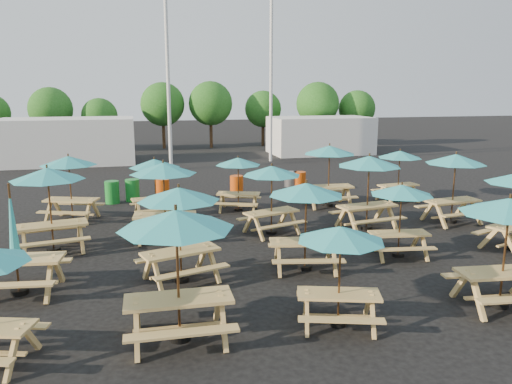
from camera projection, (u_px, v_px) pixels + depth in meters
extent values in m
plane|color=black|center=(267.00, 235.00, 15.93)|extent=(120.00, 120.00, 0.00)
cube|color=tan|center=(4.00, 325.00, 8.98)|extent=(1.63, 0.69, 0.04)
cube|color=tan|center=(16.00, 259.00, 11.20)|extent=(2.09, 1.03, 0.07)
cube|color=tan|center=(5.00, 285.00, 10.54)|extent=(2.03, 0.53, 0.04)
cube|color=tan|center=(28.00, 262.00, 11.98)|extent=(2.03, 0.53, 0.04)
cylinder|color=black|center=(19.00, 291.00, 11.35)|extent=(0.40, 0.40, 0.11)
cylinder|color=brown|center=(14.00, 240.00, 11.10)|extent=(0.05, 0.05, 2.57)
cone|color=teal|center=(12.00, 220.00, 11.01)|extent=(0.25, 0.25, 1.67)
cube|color=tan|center=(52.00, 225.00, 14.17)|extent=(2.02, 1.09, 0.06)
cube|color=tan|center=(54.00, 242.00, 13.60)|extent=(1.94, 0.62, 0.04)
cube|color=tan|center=(51.00, 229.00, 14.86)|extent=(1.94, 0.62, 0.04)
cylinder|color=black|center=(54.00, 250.00, 14.32)|extent=(0.38, 0.38, 0.11)
cylinder|color=brown|center=(50.00, 210.00, 14.08)|extent=(0.05, 0.05, 2.45)
cone|color=teal|center=(47.00, 174.00, 13.87)|extent=(2.38, 2.38, 0.34)
cube|color=tan|center=(71.00, 200.00, 17.54)|extent=(1.95, 1.25, 0.06)
cube|color=tan|center=(63.00, 212.00, 16.95)|extent=(1.80, 0.82, 0.04)
cube|color=tan|center=(80.00, 204.00, 18.25)|extent=(1.80, 0.82, 0.04)
cylinder|color=black|center=(73.00, 219.00, 17.69)|extent=(0.36, 0.36, 0.10)
cylinder|color=brown|center=(71.00, 188.00, 17.46)|extent=(0.04, 0.04, 2.32)
cone|color=teal|center=(68.00, 161.00, 17.26)|extent=(2.45, 2.45, 0.32)
cube|color=tan|center=(179.00, 299.00, 9.13)|extent=(1.98, 0.81, 0.07)
cube|color=tan|center=(182.00, 333.00, 8.50)|extent=(1.97, 0.32, 0.04)
cube|color=tan|center=(177.00, 299.00, 9.88)|extent=(1.97, 0.32, 0.04)
cylinder|color=black|center=(180.00, 337.00, 9.28)|extent=(0.39, 0.39, 0.11)
cylinder|color=brown|center=(178.00, 276.00, 9.04)|extent=(0.05, 0.05, 2.51)
cone|color=teal|center=(176.00, 219.00, 8.82)|extent=(2.14, 2.14, 0.35)
cube|color=tan|center=(181.00, 251.00, 11.96)|extent=(1.97, 1.23, 0.06)
cube|color=tan|center=(192.00, 272.00, 11.45)|extent=(1.83, 0.80, 0.04)
cube|color=tan|center=(171.00, 255.00, 12.58)|extent=(1.83, 0.80, 0.04)
cylinder|color=black|center=(181.00, 279.00, 12.10)|extent=(0.37, 0.37, 0.10)
cylinder|color=brown|center=(180.00, 235.00, 11.87)|extent=(0.04, 0.04, 2.35)
cone|color=teal|center=(179.00, 194.00, 11.67)|extent=(2.45, 2.45, 0.33)
cube|color=tan|center=(165.00, 215.00, 15.28)|extent=(1.96, 0.92, 0.06)
cube|color=tan|center=(165.00, 231.00, 14.67)|extent=(1.92, 0.45, 0.04)
cube|color=tan|center=(166.00, 219.00, 16.02)|extent=(1.92, 0.45, 0.04)
cylinder|color=black|center=(166.00, 238.00, 15.43)|extent=(0.38, 0.38, 0.11)
cylinder|color=brown|center=(164.00, 201.00, 15.19)|extent=(0.05, 0.05, 2.43)
cone|color=teal|center=(163.00, 168.00, 14.99)|extent=(2.21, 2.21, 0.34)
cube|color=tan|center=(156.00, 199.00, 17.95)|extent=(1.76, 0.88, 0.06)
cube|color=tan|center=(159.00, 210.00, 17.44)|extent=(1.71, 0.46, 0.04)
cube|color=tan|center=(153.00, 203.00, 18.57)|extent=(1.71, 0.46, 0.04)
cylinder|color=black|center=(157.00, 216.00, 18.08)|extent=(0.34, 0.34, 0.09)
cylinder|color=brown|center=(155.00, 188.00, 17.87)|extent=(0.04, 0.04, 2.16)
cone|color=teal|center=(154.00, 163.00, 17.69)|extent=(2.02, 2.02, 0.30)
cube|color=tan|center=(339.00, 294.00, 9.71)|extent=(1.71, 1.07, 0.05)
cube|color=tan|center=(342.00, 320.00, 9.19)|extent=(1.60, 0.69, 0.04)
cube|color=tan|center=(335.00, 294.00, 10.34)|extent=(1.60, 0.69, 0.04)
cylinder|color=black|center=(338.00, 323.00, 9.84)|extent=(0.32, 0.32, 0.09)
cylinder|color=brown|center=(339.00, 276.00, 9.64)|extent=(0.04, 0.04, 2.05)
cone|color=teal|center=(341.00, 233.00, 9.46)|extent=(2.13, 2.13, 0.28)
cube|color=tan|center=(305.00, 242.00, 12.76)|extent=(1.90, 1.03, 0.06)
cube|color=tan|center=(309.00, 261.00, 12.18)|extent=(1.81, 0.59, 0.04)
cube|color=tan|center=(301.00, 245.00, 13.47)|extent=(1.81, 0.59, 0.04)
cylinder|color=black|center=(305.00, 267.00, 12.90)|extent=(0.36, 0.36, 0.10)
cylinder|color=brown|center=(306.00, 226.00, 12.68)|extent=(0.04, 0.04, 2.30)
cone|color=teal|center=(306.00, 189.00, 12.48)|extent=(2.24, 2.24, 0.32)
cube|color=tan|center=(271.00, 212.00, 15.95)|extent=(1.87, 1.19, 0.06)
cube|color=tan|center=(283.00, 225.00, 15.47)|extent=(1.73, 0.77, 0.04)
cube|color=tan|center=(261.00, 216.00, 16.54)|extent=(1.73, 0.77, 0.04)
cylinder|color=black|center=(271.00, 232.00, 16.09)|extent=(0.35, 0.35, 0.10)
cylinder|color=brown|center=(272.00, 200.00, 15.87)|extent=(0.04, 0.04, 2.23)
cone|color=teal|center=(272.00, 171.00, 15.68)|extent=(2.34, 2.34, 0.31)
cube|color=tan|center=(238.00, 194.00, 18.97)|extent=(1.74, 1.14, 0.05)
cube|color=tan|center=(236.00, 204.00, 18.45)|extent=(1.60, 0.76, 0.04)
cube|color=tan|center=(241.00, 197.00, 19.61)|extent=(1.60, 0.76, 0.04)
cylinder|color=black|center=(238.00, 209.00, 19.10)|extent=(0.32, 0.32, 0.09)
cylinder|color=brown|center=(238.00, 184.00, 18.90)|extent=(0.04, 0.04, 2.07)
cone|color=teal|center=(238.00, 161.00, 18.72)|extent=(2.20, 2.20, 0.29)
cube|color=tan|center=(503.00, 272.00, 10.54)|extent=(1.95, 0.93, 0.06)
cube|color=tan|center=(483.00, 274.00, 11.27)|extent=(1.90, 0.46, 0.04)
cylinder|color=black|center=(499.00, 304.00, 10.69)|extent=(0.38, 0.38, 0.10)
cylinder|color=brown|center=(505.00, 253.00, 10.45)|extent=(0.05, 0.05, 2.41)
cone|color=teal|center=(510.00, 206.00, 10.25)|extent=(2.20, 2.20, 0.33)
cube|color=tan|center=(399.00, 233.00, 13.78)|extent=(1.68, 0.84, 0.05)
cube|color=tan|center=(407.00, 249.00, 13.26)|extent=(1.62, 0.44, 0.04)
cube|color=tan|center=(391.00, 236.00, 14.41)|extent=(1.62, 0.44, 0.04)
cylinder|color=black|center=(398.00, 255.00, 13.91)|extent=(0.32, 0.32, 0.09)
cylinder|color=brown|center=(400.00, 221.00, 13.71)|extent=(0.04, 0.04, 2.05)
cone|color=teal|center=(402.00, 190.00, 13.53)|extent=(1.93, 1.93, 0.29)
cube|color=tan|center=(367.00, 206.00, 16.42)|extent=(2.03, 1.03, 0.06)
cube|color=tan|center=(380.00, 220.00, 15.84)|extent=(1.96, 0.55, 0.04)
cube|color=tan|center=(355.00, 210.00, 17.13)|extent=(1.96, 0.55, 0.04)
cylinder|color=black|center=(366.00, 228.00, 16.57)|extent=(0.39, 0.39, 0.11)
cylinder|color=brown|center=(368.00, 193.00, 16.33)|extent=(0.05, 0.05, 2.48)
cone|color=teal|center=(369.00, 161.00, 16.12)|extent=(2.34, 2.34, 0.34)
cube|color=tan|center=(328.00, 187.00, 19.72)|extent=(1.95, 0.85, 0.06)
cube|color=tan|center=(334.00, 198.00, 19.11)|extent=(1.92, 0.38, 0.04)
cube|color=tan|center=(323.00, 191.00, 20.46)|extent=(1.92, 0.38, 0.04)
cylinder|color=black|center=(328.00, 205.00, 19.87)|extent=(0.38, 0.38, 0.11)
cylinder|color=brown|center=(329.00, 176.00, 19.64)|extent=(0.05, 0.05, 2.44)
cone|color=teal|center=(330.00, 150.00, 19.43)|extent=(2.14, 2.14, 0.34)
cube|color=tan|center=(494.00, 229.00, 14.94)|extent=(1.79, 0.78, 0.04)
cube|color=tan|center=(452.00, 201.00, 17.26)|extent=(1.96, 0.93, 0.06)
cube|color=tan|center=(466.00, 214.00, 16.68)|extent=(1.92, 0.46, 0.04)
cube|color=tan|center=(438.00, 205.00, 17.96)|extent=(1.92, 0.46, 0.04)
cylinder|color=black|center=(451.00, 221.00, 17.40)|extent=(0.38, 0.38, 0.11)
cylinder|color=brown|center=(454.00, 188.00, 17.17)|extent=(0.05, 0.05, 2.43)
cone|color=teal|center=(456.00, 159.00, 16.96)|extent=(2.21, 2.21, 0.34)
cube|color=tan|center=(398.00, 185.00, 20.55)|extent=(1.73, 0.84, 0.06)
cube|color=tan|center=(407.00, 194.00, 20.04)|extent=(1.68, 0.43, 0.04)
cube|color=tan|center=(389.00, 189.00, 21.16)|extent=(1.68, 0.43, 0.04)
cylinder|color=black|center=(397.00, 200.00, 20.68)|extent=(0.33, 0.33, 0.09)
cylinder|color=brown|center=(399.00, 176.00, 20.47)|extent=(0.04, 0.04, 2.13)
cone|color=teal|center=(400.00, 154.00, 20.29)|extent=(1.97, 1.97, 0.30)
cylinder|color=#178229|center=(112.00, 192.00, 20.27)|extent=(0.57, 0.57, 0.91)
cylinder|color=#178229|center=(132.00, 190.00, 20.65)|extent=(0.57, 0.57, 0.91)
cylinder|color=#CD470C|center=(163.00, 190.00, 20.71)|extent=(0.57, 0.57, 0.91)
cylinder|color=#CD470C|center=(237.00, 186.00, 21.52)|extent=(0.57, 0.57, 0.91)
cylinder|color=gray|center=(291.00, 182.00, 22.55)|extent=(0.57, 0.57, 0.91)
cylinder|color=#CD470C|center=(299.00, 182.00, 22.52)|extent=(0.57, 0.57, 0.91)
cylinder|color=silver|center=(168.00, 63.00, 27.57)|extent=(0.20, 0.20, 12.00)
cylinder|color=silver|center=(271.00, 65.00, 30.98)|extent=(0.20, 0.20, 12.00)
cube|color=silver|center=(68.00, 141.00, 30.92)|extent=(8.00, 4.00, 2.80)
cube|color=silver|center=(320.00, 135.00, 35.83)|extent=(7.00, 4.00, 2.60)
cylinder|color=#382314|center=(53.00, 138.00, 36.20)|extent=(0.24, 0.24, 2.14)
sphere|color=#1E5919|center=(51.00, 109.00, 35.77)|extent=(3.11, 3.11, 3.11)
cylinder|color=#382314|center=(101.00, 140.00, 36.77)|extent=(0.24, 0.24, 1.78)
sphere|color=#1E5919|center=(100.00, 116.00, 36.42)|extent=(2.59, 2.59, 2.59)
cylinder|color=#382314|center=(164.00, 134.00, 38.81)|extent=(0.24, 0.24, 2.31)
sphere|color=#1E5919|center=(163.00, 104.00, 38.35)|extent=(3.36, 3.36, 3.36)
cylinder|color=#382314|center=(211.00, 133.00, 39.21)|extent=(0.24, 0.24, 2.35)
sphere|color=#1E5919|center=(211.00, 103.00, 38.75)|extent=(3.41, 3.41, 3.41)
cylinder|color=#382314|center=(263.00, 133.00, 40.64)|extent=(0.24, 0.24, 2.02)
sphere|color=#1E5919|center=(263.00, 109.00, 40.24)|extent=(2.94, 2.94, 2.94)
cylinder|color=#382314|center=(317.00, 132.00, 39.85)|extent=(0.24, 0.24, 2.32)
sphere|color=#1E5919|center=(318.00, 104.00, 39.39)|extent=(3.38, 3.38, 3.38)
cylinder|color=#382314|center=(356.00, 133.00, 40.69)|extent=(0.24, 0.24, 2.03)
sphere|color=#1E5919|center=(357.00, 109.00, 40.29)|extent=(2.95, 2.95, 2.95)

